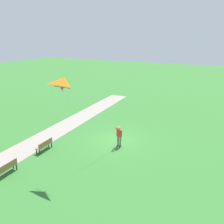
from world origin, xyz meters
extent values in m
plane|color=#33702D|center=(0.00, 0.00, 0.00)|extent=(120.00, 120.00, 0.00)
cube|color=gray|center=(5.89, 2.00, 0.01)|extent=(2.42, 32.00, 0.02)
cube|color=#232328|center=(-0.81, 0.85, 0.03)|extent=(0.18, 0.26, 0.06)
cylinder|color=slate|center=(-0.82, 0.83, 0.45)|extent=(0.14, 0.14, 0.82)
cube|color=#232328|center=(-0.59, 0.78, 0.03)|extent=(0.18, 0.26, 0.06)
cylinder|color=slate|center=(-0.59, 0.76, 0.45)|extent=(0.14, 0.14, 0.82)
cube|color=red|center=(-0.71, 0.79, 1.16)|extent=(0.45, 0.33, 0.60)
sphere|color=tan|center=(-0.71, 0.79, 1.62)|extent=(0.22, 0.22, 0.22)
ellipsoid|color=olive|center=(-0.71, 0.78, 1.66)|extent=(0.28, 0.28, 0.13)
cylinder|color=red|center=(-0.73, 1.03, 1.61)|extent=(0.46, 0.45, 0.43)
cylinder|color=red|center=(-0.56, 0.98, 1.61)|extent=(0.20, 0.56, 0.43)
sphere|color=tan|center=(-0.59, 1.16, 1.74)|extent=(0.10, 0.10, 0.10)
pyramid|color=orange|center=(0.76, 5.34, 5.94)|extent=(1.31, 0.67, 0.46)
cone|color=#E02D9E|center=(0.78, 5.62, 5.63)|extent=(0.21, 0.21, 0.22)
cylinder|color=black|center=(0.78, 5.62, 5.74)|extent=(1.21, 0.10, 0.02)
cylinder|color=silver|center=(0.09, 3.39, 3.66)|extent=(1.39, 4.48, 3.84)
cube|color=olive|center=(4.29, 4.00, 0.45)|extent=(0.44, 1.50, 0.05)
cube|color=olive|center=(4.10, 4.00, 0.68)|extent=(0.04, 1.50, 0.40)
cube|color=#2D2D33|center=(4.45, 4.67, 0.23)|extent=(0.06, 0.06, 0.45)
cube|color=#2D2D33|center=(4.13, 4.67, 0.23)|extent=(0.06, 0.06, 0.45)
cube|color=#2D2D33|center=(4.45, 3.33, 0.23)|extent=(0.06, 0.06, 0.45)
cube|color=#2D2D33|center=(4.13, 3.33, 0.23)|extent=(0.06, 0.06, 0.45)
cube|color=olive|center=(4.29, 7.50, 0.45)|extent=(0.44, 1.50, 0.05)
cube|color=olive|center=(4.10, 7.50, 0.68)|extent=(0.04, 1.50, 0.40)
cube|color=#2D2D33|center=(4.45, 6.83, 0.23)|extent=(0.06, 0.06, 0.45)
cube|color=#2D2D33|center=(4.13, 6.83, 0.23)|extent=(0.06, 0.06, 0.45)
camera|label=1|loc=(-7.14, 15.43, 8.47)|focal=35.12mm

